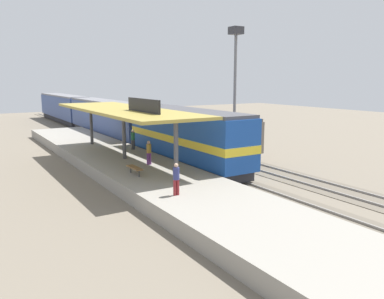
% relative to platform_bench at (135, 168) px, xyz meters
% --- Properties ---
extents(ground_plane, '(120.00, 120.00, 0.00)m').
position_rel_platform_bench_xyz_m(ground_plane, '(8.00, 5.15, -1.34)').
color(ground_plane, '#706656').
extents(track_near, '(3.20, 110.00, 0.16)m').
position_rel_platform_bench_xyz_m(track_near, '(6.00, 5.15, -1.31)').
color(track_near, '#5F5649').
rests_on(track_near, ground).
extents(track_far, '(3.20, 110.00, 0.16)m').
position_rel_platform_bench_xyz_m(track_far, '(10.60, 5.15, -1.31)').
color(track_far, '#5F5649').
rests_on(track_far, ground).
extents(platform, '(6.00, 44.00, 0.90)m').
position_rel_platform_bench_xyz_m(platform, '(1.40, 5.15, -0.89)').
color(platform, gray).
rests_on(platform, ground).
extents(station_canopy, '(5.20, 18.00, 4.70)m').
position_rel_platform_bench_xyz_m(station_canopy, '(1.40, 5.06, 3.19)').
color(station_canopy, '#47474C').
rests_on(station_canopy, platform).
extents(platform_bench, '(0.44, 1.70, 0.50)m').
position_rel_platform_bench_xyz_m(platform_bench, '(0.00, 0.00, 0.00)').
color(platform_bench, '#333338').
rests_on(platform_bench, platform).
extents(locomotive, '(2.93, 14.43, 4.44)m').
position_rel_platform_bench_xyz_m(locomotive, '(6.00, 3.78, 1.07)').
color(locomotive, '#28282D').
rests_on(locomotive, track_near).
extents(passenger_carriage_front, '(2.90, 20.00, 4.24)m').
position_rel_platform_bench_xyz_m(passenger_carriage_front, '(6.00, 21.78, 0.97)').
color(passenger_carriage_front, '#28282D').
rests_on(passenger_carriage_front, track_near).
extents(passenger_carriage_rear, '(2.90, 20.00, 4.24)m').
position_rel_platform_bench_xyz_m(passenger_carriage_rear, '(6.00, 42.58, 0.97)').
color(passenger_carriage_rear, '#28282D').
rests_on(passenger_carriage_rear, track_near).
extents(freight_car, '(2.80, 12.00, 3.54)m').
position_rel_platform_bench_xyz_m(freight_car, '(10.60, 7.29, 0.63)').
color(freight_car, '#28282D').
rests_on(freight_car, track_far).
extents(light_mast, '(1.10, 1.10, 11.70)m').
position_rel_platform_bench_xyz_m(light_mast, '(13.80, 7.58, 7.05)').
color(light_mast, slate).
rests_on(light_mast, ground).
extents(person_waiting, '(0.34, 0.34, 1.71)m').
position_rel_platform_bench_xyz_m(person_waiting, '(0.08, -5.20, 0.51)').
color(person_waiting, maroon).
rests_on(person_waiting, platform).
extents(person_walking, '(0.34, 0.34, 1.71)m').
position_rel_platform_bench_xyz_m(person_walking, '(2.08, 2.27, 0.51)').
color(person_walking, '#663375').
rests_on(person_walking, platform).
extents(person_boarding, '(0.34, 0.34, 1.71)m').
position_rel_platform_bench_xyz_m(person_boarding, '(3.50, 8.42, 0.51)').
color(person_boarding, '#4C4C51').
rests_on(person_boarding, platform).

